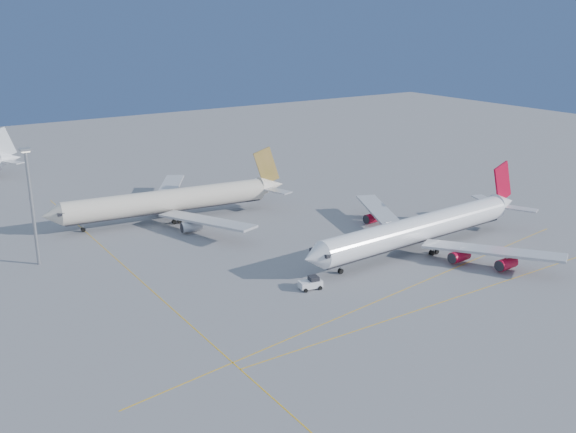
# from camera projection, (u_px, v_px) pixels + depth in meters

# --- Properties ---
(ground) EXTENTS (500.00, 500.00, 0.00)m
(ground) POSITION_uv_depth(u_px,v_px,m) (377.00, 282.00, 131.00)
(ground) COLOR slate
(ground) RESTS_ON ground
(taxiway_lines) EXTENTS (118.86, 140.00, 0.02)m
(taxiway_lines) POSITION_uv_depth(u_px,v_px,m) (300.00, 288.00, 128.29)
(taxiway_lines) COLOR #E5A50C
(taxiway_lines) RESTS_ON ground
(airliner_virgin) EXTENTS (69.43, 62.30, 17.13)m
(airliner_virgin) POSITION_uv_depth(u_px,v_px,m) (423.00, 228.00, 148.38)
(airliner_virgin) COLOR white
(airliner_virgin) RESTS_ON ground
(airliner_etihad) EXTENTS (66.02, 60.60, 17.23)m
(airliner_etihad) POSITION_uv_depth(u_px,v_px,m) (173.00, 200.00, 170.40)
(airliner_etihad) COLOR beige
(airliner_etihad) RESTS_ON ground
(pushback_tug) EXTENTS (4.90, 3.44, 2.57)m
(pushback_tug) POSITION_uv_depth(u_px,v_px,m) (311.00, 283.00, 127.70)
(pushback_tug) COLOR white
(pushback_tug) RESTS_ON ground
(light_mast) EXTENTS (2.23, 2.23, 25.83)m
(light_mast) POSITION_uv_depth(u_px,v_px,m) (31.00, 197.00, 136.22)
(light_mast) COLOR gray
(light_mast) RESTS_ON ground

